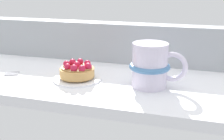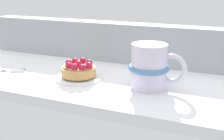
# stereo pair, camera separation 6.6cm
# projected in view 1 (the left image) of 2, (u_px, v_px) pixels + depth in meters

# --- Properties ---
(ground_plane) EXTENTS (0.86, 0.35, 0.02)m
(ground_plane) POSITION_uv_depth(u_px,v_px,m) (95.00, 80.00, 0.73)
(ground_plane) COLOR white
(window_rail_back) EXTENTS (0.85, 0.06, 0.11)m
(window_rail_back) POSITION_uv_depth(u_px,v_px,m) (111.00, 42.00, 0.84)
(window_rail_back) COLOR #9EA3A8
(window_rail_back) RESTS_ON ground_plane
(dessert_plate) EXTENTS (0.12, 0.12, 0.01)m
(dessert_plate) POSITION_uv_depth(u_px,v_px,m) (77.00, 78.00, 0.69)
(dessert_plate) COLOR white
(dessert_plate) RESTS_ON ground_plane
(raspberry_tart) EXTENTS (0.08, 0.08, 0.04)m
(raspberry_tart) POSITION_uv_depth(u_px,v_px,m) (77.00, 70.00, 0.69)
(raspberry_tart) COLOR tan
(raspberry_tart) RESTS_ON dessert_plate
(coffee_mug) EXTENTS (0.13, 0.09, 0.10)m
(coffee_mug) POSITION_uv_depth(u_px,v_px,m) (151.00, 65.00, 0.64)
(coffee_mug) COLOR silver
(coffee_mug) RESTS_ON ground_plane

